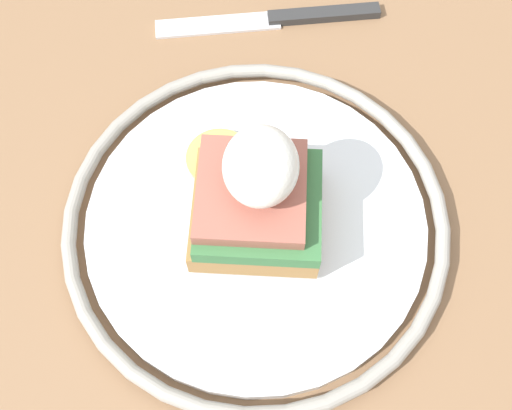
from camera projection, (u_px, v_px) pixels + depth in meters
The scene contains 5 objects.
ground_plane at pixel (249, 396), 1.14m from camera, with size 6.00×6.00×0.00m, color #B2ADA3.
dining_table at pixel (243, 278), 0.57m from camera, with size 1.04×0.64×0.77m.
plate at pixel (256, 222), 0.44m from camera, with size 0.26×0.26×0.02m.
sandwich at pixel (256, 195), 0.40m from camera, with size 0.11×0.09×0.08m.
knife at pixel (286, 18), 0.52m from camera, with size 0.04×0.18×0.01m.
Camera 1 is at (-0.19, -0.02, 1.18)m, focal length 45.00 mm.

